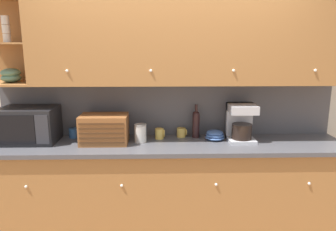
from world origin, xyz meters
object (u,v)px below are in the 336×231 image
microwave (28,125)px  bread_box (104,129)px  storage_canister (140,133)px  coffee_maker (241,122)px  wine_bottle (196,123)px  mug (74,133)px  mug_blue_second (182,132)px  bowl_stack_on_counter (215,135)px  mug_patterned_third (160,134)px

microwave → bread_box: 0.73m
storage_canister → coffee_maker: (0.97, 0.03, 0.09)m
microwave → wine_bottle: 1.62m
mug → coffee_maker: size_ratio=0.29×
mug_blue_second → bowl_stack_on_counter: 0.34m
microwave → bowl_stack_on_counter: microwave is taller
bread_box → mug_blue_second: bread_box is taller
mug → storage_canister: size_ratio=0.60×
coffee_maker → microwave: bearing=180.0°
mug_patterned_third → bowl_stack_on_counter: size_ratio=0.55×
microwave → coffee_maker: bearing=-0.0°
mug_blue_second → bowl_stack_on_counter: bearing=-19.0°
microwave → mug_blue_second: microwave is taller
bread_box → wine_bottle: (0.89, 0.17, 0.01)m
mug → mug_patterned_third: bearing=-4.3°
mug → bowl_stack_on_counter: (1.40, -0.11, -0.00)m
mug_blue_second → wine_bottle: (0.14, -0.02, 0.11)m
microwave → bread_box: bearing=-4.6°
microwave → coffee_maker: coffee_maker is taller
bread_box → wine_bottle: wine_bottle is taller
mug → mug_patterned_third: (0.86, -0.06, 0.00)m
wine_bottle → bowl_stack_on_counter: wine_bottle is taller
bread_box → mug_patterned_third: 0.55m
storage_canister → mug_patterned_third: size_ratio=1.68×
mug_blue_second → coffee_maker: bearing=-13.4°
mug_patterned_third → wine_bottle: 0.38m
mug_blue_second → bowl_stack_on_counter: size_ratio=0.54×
microwave → bowl_stack_on_counter: (1.79, 0.02, -0.12)m
microwave → bowl_stack_on_counter: size_ratio=2.82×
mug_patterned_third → mug_blue_second: bearing=16.4°
bowl_stack_on_counter → wine_bottle: bearing=153.8°
bread_box → mug_patterned_third: size_ratio=4.23×
mug → coffee_maker: (1.65, -0.13, 0.13)m
storage_canister → wine_bottle: 0.57m
bowl_stack_on_counter → coffee_maker: coffee_maker is taller
microwave → mug_blue_second: (1.47, 0.13, -0.12)m
coffee_maker → mug_patterned_third: bearing=174.9°
storage_canister → wine_bottle: bearing=15.0°
microwave → bread_box: (0.73, -0.06, -0.03)m
mug → mug_patterned_third: size_ratio=1.00×
wine_bottle → coffee_maker: (0.42, -0.11, 0.03)m
wine_bottle → microwave: bearing=-176.0°
coffee_maker → mug: bearing=175.3°
bread_box → bowl_stack_on_counter: size_ratio=2.34×
microwave → wine_bottle: size_ratio=1.59×
mug_patterned_third → coffee_maker: size_ratio=0.29×
microwave → mug_patterned_third: bearing=3.2°
mug_blue_second → bowl_stack_on_counter: (0.32, -0.11, 0.00)m
bread_box → bowl_stack_on_counter: (1.06, 0.08, -0.09)m
mug → bread_box: (0.34, -0.19, 0.09)m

